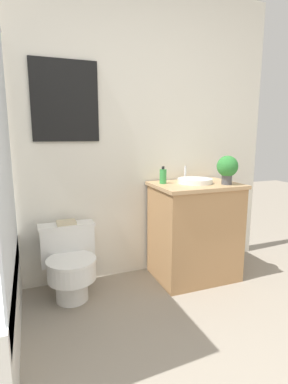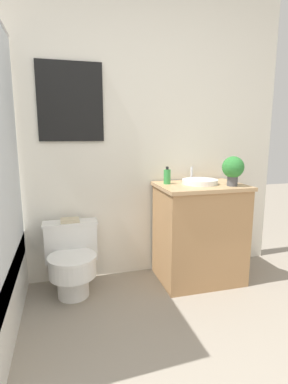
{
  "view_description": "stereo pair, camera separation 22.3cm",
  "coord_description": "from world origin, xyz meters",
  "px_view_note": "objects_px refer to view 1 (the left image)",
  "views": [
    {
      "loc": [
        -0.5,
        -0.5,
        1.26
      ],
      "look_at": [
        0.28,
        1.55,
        0.84
      ],
      "focal_mm": 28.0,
      "sensor_mm": 36.0,
      "label": 1
    },
    {
      "loc": [
        -0.29,
        -0.57,
        1.26
      ],
      "look_at": [
        0.28,
        1.55,
        0.84
      ],
      "focal_mm": 28.0,
      "sensor_mm": 36.0,
      "label": 2
    }
  ],
  "objects_px": {
    "sink": "(195,181)",
    "potted_plant": "(227,168)",
    "book_on_tank": "(66,222)",
    "toilet": "(70,262)",
    "soap_bottle": "(163,176)"
  },
  "relations": [
    {
      "from": "toilet",
      "to": "potted_plant",
      "type": "height_order",
      "value": "potted_plant"
    },
    {
      "from": "toilet",
      "to": "sink",
      "type": "distance_m",
      "value": 1.23
    },
    {
      "from": "soap_bottle",
      "to": "potted_plant",
      "type": "height_order",
      "value": "potted_plant"
    },
    {
      "from": "toilet",
      "to": "sink",
      "type": "relative_size",
      "value": 1.67
    },
    {
      "from": "sink",
      "to": "potted_plant",
      "type": "height_order",
      "value": "potted_plant"
    },
    {
      "from": "sink",
      "to": "soap_bottle",
      "type": "height_order",
      "value": "soap_bottle"
    },
    {
      "from": "potted_plant",
      "to": "book_on_tank",
      "type": "distance_m",
      "value": 1.4
    },
    {
      "from": "potted_plant",
      "to": "book_on_tank",
      "type": "relative_size",
      "value": 1.62
    },
    {
      "from": "toilet",
      "to": "soap_bottle",
      "type": "bearing_deg",
      "value": 4.26
    },
    {
      "from": "potted_plant",
      "to": "book_on_tank",
      "type": "xyz_separation_m",
      "value": [
        -1.3,
        0.3,
        -0.42
      ]
    },
    {
      "from": "book_on_tank",
      "to": "sink",
      "type": "bearing_deg",
      "value": -7.2
    },
    {
      "from": "toilet",
      "to": "potted_plant",
      "type": "distance_m",
      "value": 1.49
    },
    {
      "from": "toilet",
      "to": "book_on_tank",
      "type": "relative_size",
      "value": 3.78
    },
    {
      "from": "toilet",
      "to": "soap_bottle",
      "type": "distance_m",
      "value": 1.03
    },
    {
      "from": "toilet",
      "to": "soap_bottle",
      "type": "xyz_separation_m",
      "value": [
        0.82,
        0.06,
        0.63
      ]
    }
  ]
}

